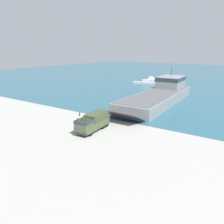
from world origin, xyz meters
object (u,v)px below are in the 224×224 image
moored_boat_b (144,83)px  moored_boat_a (151,79)px  landing_craft (160,94)px  soldier_on_ramp (78,121)px  military_truck (93,122)px  mooring_bollard (80,114)px

moored_boat_b → moored_boat_a: bearing=-3.1°
landing_craft → moored_boat_a: landing_craft is taller
soldier_on_ramp → moored_boat_a: soldier_on_ramp is taller
military_truck → landing_craft: bearing=173.6°
soldier_on_ramp → landing_craft: bearing=22.5°
landing_craft → military_truck: bearing=-94.1°
moored_boat_a → mooring_bollard: bearing=95.3°
military_truck → soldier_on_ramp: (-3.10, -0.20, -0.42)m
soldier_on_ramp → moored_boat_a: 65.10m
moored_boat_b → mooring_bollard: bearing=174.3°
soldier_on_ramp → moored_boat_a: (-14.09, 63.56, -0.58)m
landing_craft → moored_boat_b: landing_craft is taller
military_truck → moored_boat_a: 65.66m
landing_craft → moored_boat_a: size_ratio=6.45×
landing_craft → military_truck: landing_craft is taller
military_truck → soldier_on_ramp: size_ratio=3.92×
soldier_on_ramp → mooring_bollard: soldier_on_ramp is taller
military_truck → moored_boat_b: military_truck is taller
military_truck → soldier_on_ramp: military_truck is taller
landing_craft → soldier_on_ramp: bearing=-100.6°
moored_boat_a → mooring_bollard: 59.09m
moored_boat_a → mooring_bollard: moored_boat_a is taller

